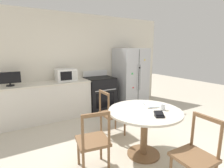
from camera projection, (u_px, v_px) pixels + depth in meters
ground_plane at (142, 153)px, 2.85m from camera, size 14.00×14.00×0.00m
back_wall at (82, 63)px, 4.84m from camera, size 5.20×0.10×2.60m
kitchen_counter at (44, 102)px, 4.15m from camera, size 2.20×0.64×0.90m
refrigerator at (130, 77)px, 5.22m from camera, size 0.84×0.80×1.70m
oven_range at (100, 93)px, 4.86m from camera, size 0.74×0.68×1.08m
microwave at (66, 75)px, 4.33m from camera, size 0.47×0.37×0.30m
countertop_tv at (10, 78)px, 3.71m from camera, size 0.43×0.16×0.30m
dining_table at (145, 120)px, 2.71m from camera, size 1.13×1.13×0.75m
dining_chair_near at (195, 156)px, 2.05m from camera, size 0.43×0.43×0.90m
dining_chair_left at (93, 142)px, 2.38m from camera, size 0.48×0.48×0.90m
dining_chair_far at (111, 114)px, 3.41m from camera, size 0.42×0.42×0.90m
candle_glass at (163, 107)px, 2.69m from camera, size 0.08×0.08×0.09m
wallet at (159, 115)px, 2.42m from camera, size 0.16×0.17×0.07m
mail_stack at (151, 105)px, 2.90m from camera, size 0.33×0.37×0.02m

